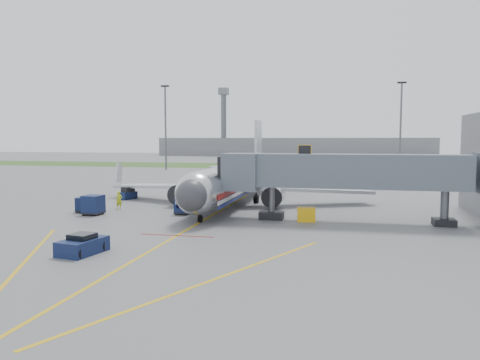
% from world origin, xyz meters
% --- Properties ---
extents(ground, '(400.00, 400.00, 0.00)m').
position_xyz_m(ground, '(0.00, 0.00, 0.00)').
color(ground, '#565659').
rests_on(ground, ground).
extents(grass_strip, '(300.00, 25.00, 0.01)m').
position_xyz_m(grass_strip, '(0.00, 90.00, 0.01)').
color(grass_strip, '#2D4C1E').
rests_on(grass_strip, ground).
extents(apron_markings, '(21.52, 50.00, 0.01)m').
position_xyz_m(apron_markings, '(0.00, -7.40, 0.00)').
color(apron_markings, gold).
rests_on(apron_markings, ground).
extents(airliner, '(32.10, 35.67, 10.25)m').
position_xyz_m(airliner, '(0.00, 15.25, 2.65)').
color(airliner, silver).
rests_on(airliner, ground).
extents(jet_bridge, '(25.30, 4.00, 6.90)m').
position_xyz_m(jet_bridge, '(12.86, 5.00, 4.47)').
color(jet_bridge, slate).
rests_on(jet_bridge, ground).
extents(light_mast_left, '(2.00, 0.44, 20.40)m').
position_xyz_m(light_mast_left, '(-30.00, 70.00, 10.78)').
color(light_mast_left, '#595B60').
rests_on(light_mast_left, ground).
extents(light_mast_right, '(2.00, 0.44, 20.40)m').
position_xyz_m(light_mast_right, '(25.00, 75.00, 10.78)').
color(light_mast_right, '#595B60').
rests_on(light_mast_right, ground).
extents(distant_terminal, '(120.00, 14.00, 8.00)m').
position_xyz_m(distant_terminal, '(-10.00, 170.00, 4.00)').
color(distant_terminal, slate).
rests_on(distant_terminal, ground).
extents(control_tower, '(4.00, 4.00, 30.00)m').
position_xyz_m(control_tower, '(-40.00, 165.00, 17.33)').
color(control_tower, '#595B60').
rests_on(control_tower, ground).
extents(pushback_tug, '(2.43, 3.45, 1.32)m').
position_xyz_m(pushback_tug, '(-4.00, -10.69, 0.55)').
color(pushback_tug, black).
rests_on(pushback_tug, ground).
extents(baggage_tug, '(1.80, 2.44, 1.53)m').
position_xyz_m(baggage_tug, '(-13.56, 15.52, 0.68)').
color(baggage_tug, black).
rests_on(baggage_tug, ground).
extents(baggage_cart_a, '(1.49, 1.49, 1.54)m').
position_xyz_m(baggage_cart_a, '(-3.00, 5.91, 0.79)').
color(baggage_cart_a, black).
rests_on(baggage_cart_a, ground).
extents(baggage_cart_b, '(1.86, 1.86, 1.92)m').
position_xyz_m(baggage_cart_b, '(-11.51, 3.70, 0.98)').
color(baggage_cart_b, black).
rests_on(baggage_cart_b, ground).
extents(baggage_cart_c, '(1.60, 1.60, 1.51)m').
position_xyz_m(baggage_cart_c, '(-13.33, 5.04, 0.77)').
color(baggage_cart_c, black).
rests_on(baggage_cart_c, ground).
extents(belt_loader, '(1.92, 4.45, 2.11)m').
position_xyz_m(belt_loader, '(-2.51, 16.04, 0.52)').
color(belt_loader, black).
rests_on(belt_loader, ground).
extents(ground_power_cart, '(1.71, 1.25, 1.27)m').
position_xyz_m(ground_power_cart, '(9.25, 4.45, 0.63)').
color(ground_power_cart, '#EAAD0D').
rests_on(ground_power_cart, ground).
extents(ramp_worker, '(0.79, 0.82, 1.89)m').
position_xyz_m(ramp_worker, '(-10.86, 7.86, 0.95)').
color(ramp_worker, '#B7CF18').
rests_on(ramp_worker, ground).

